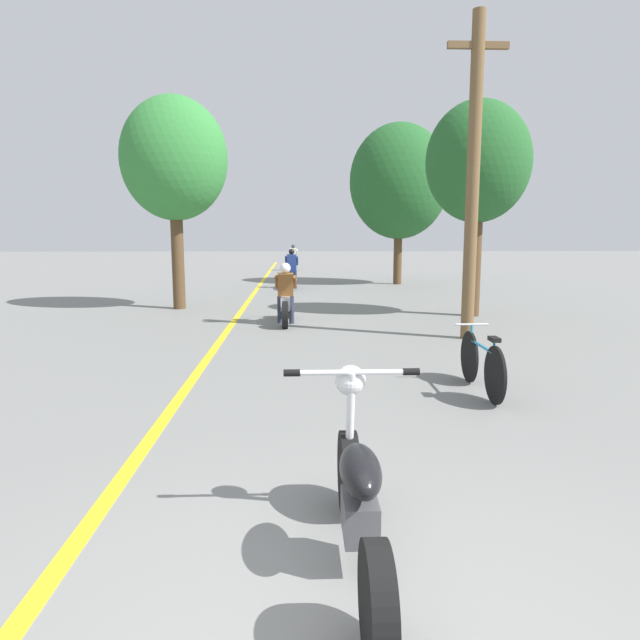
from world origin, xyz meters
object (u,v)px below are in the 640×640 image
(utility_pole, at_px, (473,176))
(motorcycle_rider_mid, at_px, (292,274))
(roadside_tree_left, at_px, (174,160))
(motorcycle_foreground, at_px, (359,496))
(bicycle_parked, at_px, (482,363))
(motorcycle_rider_lead, at_px, (286,300))
(roadside_tree_right_near, at_px, (478,163))
(roadside_tree_right_far, at_px, (399,182))
(motorcycle_rider_far, at_px, (293,261))

(utility_pole, height_order, motorcycle_rider_mid, utility_pole)
(motorcycle_rider_mid, bearing_deg, roadside_tree_left, -118.08)
(roadside_tree_left, distance_m, motorcycle_foreground, 12.91)
(utility_pole, bearing_deg, bicycle_parked, -104.03)
(motorcycle_foreground, xyz_separation_m, motorcycle_rider_lead, (-0.62, 9.38, 0.07))
(motorcycle_foreground, relative_size, motorcycle_rider_lead, 1.05)
(roadside_tree_right_near, xyz_separation_m, bicycle_parked, (-1.94, -6.65, -3.22))
(roadside_tree_right_far, distance_m, motorcycle_rider_lead, 11.06)
(motorcycle_foreground, xyz_separation_m, motorcycle_rider_mid, (-0.56, 17.44, 0.09))
(roadside_tree_left, relative_size, motorcycle_rider_lead, 2.75)
(roadside_tree_left, height_order, motorcycle_rider_lead, roadside_tree_left)
(utility_pole, relative_size, motorcycle_rider_mid, 2.80)
(roadside_tree_right_near, height_order, roadside_tree_left, roadside_tree_left)
(roadside_tree_right_far, xyz_separation_m, motorcycle_rider_mid, (-4.13, -1.59, -3.40))
(roadside_tree_right_far, relative_size, bicycle_parked, 3.61)
(motorcycle_rider_mid, bearing_deg, roadside_tree_right_far, 21.03)
(roadside_tree_right_near, bearing_deg, motorcycle_rider_lead, -167.70)
(utility_pole, xyz_separation_m, roadside_tree_right_near, (1.02, 2.96, 0.57))
(utility_pole, height_order, motorcycle_rider_far, utility_pole)
(utility_pole, xyz_separation_m, motorcycle_foreground, (-2.87, -7.39, -2.59))
(bicycle_parked, bearing_deg, motorcycle_rider_mid, 100.34)
(roadside_tree_right_near, height_order, motorcycle_rider_mid, roadside_tree_right_near)
(roadside_tree_right_near, height_order, bicycle_parked, roadside_tree_right_near)
(motorcycle_rider_far, bearing_deg, roadside_tree_left, -100.81)
(utility_pole, bearing_deg, motorcycle_rider_mid, 108.84)
(roadside_tree_left, height_order, bicycle_parked, roadside_tree_left)
(roadside_tree_right_near, distance_m, bicycle_parked, 7.64)
(motorcycle_rider_far, bearing_deg, motorcycle_rider_mid, -89.97)
(utility_pole, relative_size, motorcycle_foreground, 2.84)
(roadside_tree_left, distance_m, motorcycle_rider_lead, 5.09)
(motorcycle_rider_lead, bearing_deg, bicycle_parked, -65.65)
(motorcycle_foreground, relative_size, bicycle_parked, 1.22)
(roadside_tree_right_near, xyz_separation_m, motorcycle_rider_far, (-4.45, 16.90, -3.08))
(motorcycle_rider_lead, xyz_separation_m, bicycle_parked, (2.57, -5.67, -0.14))
(motorcycle_rider_lead, bearing_deg, motorcycle_rider_far, 89.83)
(roadside_tree_left, distance_m, motorcycle_rider_mid, 7.04)
(motorcycle_foreground, distance_m, motorcycle_rider_lead, 9.40)
(motorcycle_rider_mid, height_order, motorcycle_rider_far, motorcycle_rider_mid)
(motorcycle_foreground, distance_m, motorcycle_rider_mid, 17.45)
(roadside_tree_right_far, bearing_deg, motorcycle_foreground, -100.61)
(utility_pole, xyz_separation_m, roadside_tree_left, (-6.36, 4.56, 0.81))
(motorcycle_rider_lead, bearing_deg, motorcycle_rider_mid, 89.59)
(roadside_tree_right_far, bearing_deg, roadside_tree_right_near, -87.89)
(motorcycle_rider_mid, bearing_deg, roadside_tree_right_near, -57.90)
(utility_pole, height_order, bicycle_parked, utility_pole)
(motorcycle_foreground, relative_size, motorcycle_rider_far, 1.05)
(roadside_tree_right_near, relative_size, roadside_tree_right_far, 0.82)
(roadside_tree_right_near, bearing_deg, motorcycle_rider_far, 104.75)
(roadside_tree_right_near, distance_m, motorcycle_rider_mid, 8.91)
(roadside_tree_left, bearing_deg, bicycle_parked, -56.63)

